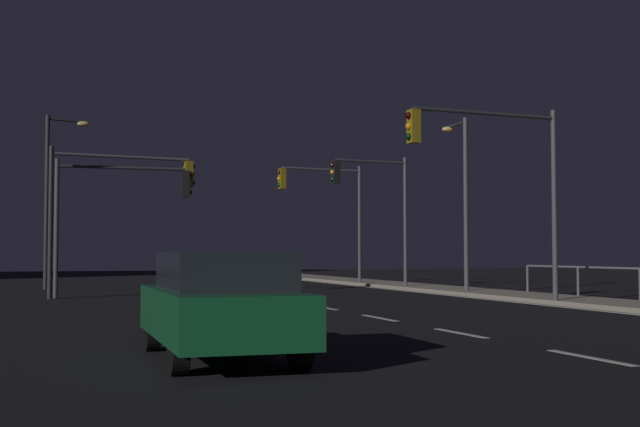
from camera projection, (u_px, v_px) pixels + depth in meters
The scene contains 11 objects.
ground_plane at pixel (372, 317), 20.46m from camera, with size 112.00×112.00×0.00m, color black.
lane_markings_center at pixel (325, 308), 23.77m from camera, with size 0.14×50.00×0.01m.
lane_edge_line at pixel (499, 301), 27.28m from camera, with size 0.14×53.00×0.01m.
car at pixel (221, 303), 12.19m from camera, with size 1.89×4.43×1.57m.
traffic_light_overhead_east at pixel (325, 199), 40.57m from camera, with size 4.43×0.72×5.68m.
traffic_light_far_left at pixel (121, 199), 29.63m from camera, with size 4.75×0.40×4.81m.
traffic_light_mid_right at pixel (374, 195), 35.92m from camera, with size 3.64×0.56×5.56m.
traffic_light_far_right at pixel (118, 191), 29.35m from camera, with size 5.07×0.80×5.17m.
traffic_light_far_center at pixel (493, 161), 24.72m from camera, with size 5.14×0.56×5.76m.
street_lamp_across_street at pixel (54, 185), 35.98m from camera, with size 1.86×0.62×7.43m.
street_lamp_mid_block at pixel (462, 186), 32.45m from camera, with size 0.56×1.70×6.60m.
Camera 1 is at (-7.80, -1.56, 1.55)m, focal length 47.28 mm.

